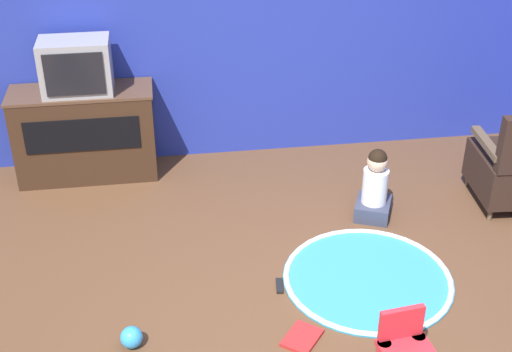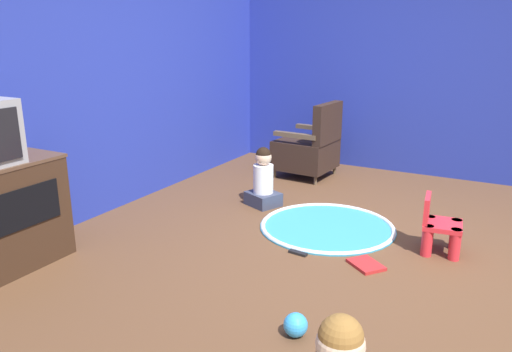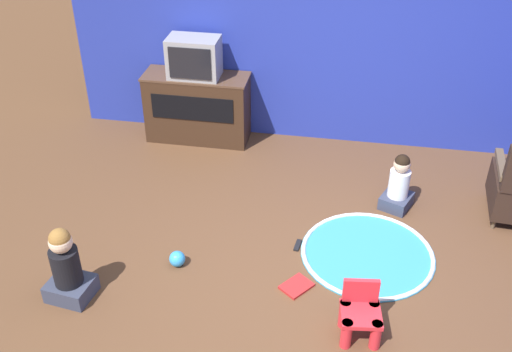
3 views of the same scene
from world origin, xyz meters
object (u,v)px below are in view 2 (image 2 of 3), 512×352
book (366,265)px  child_watching_center (263,180)px  remote_control (298,253)px  toy_ball (296,325)px  black_armchair (309,149)px  yellow_kid_chair (439,229)px

book → child_watching_center: bearing=5.3°
book → remote_control: size_ratio=2.01×
toy_ball → book: toy_ball is taller
child_watching_center → book: child_watching_center is taller
toy_ball → black_armchair: bearing=21.7°
yellow_kid_chair → remote_control: size_ratio=2.88×
book → remote_control: book is taller
toy_ball → book: (1.04, -0.09, -0.06)m
black_armchair → child_watching_center: bearing=4.3°
toy_ball → remote_control: toy_ball is taller
black_armchair → child_watching_center: 1.16m
yellow_kid_chair → book: bearing=134.3°
black_armchair → book: 2.38m
black_armchair → book: bearing=37.0°
yellow_kid_chair → remote_control: yellow_kid_chair is taller
yellow_kid_chair → child_watching_center: (0.31, 1.69, 0.07)m
child_watching_center → book: (-0.82, -1.28, -0.24)m
yellow_kid_chair → child_watching_center: 1.72m
yellow_kid_chair → remote_control: bearing=114.2°
child_watching_center → remote_control: child_watching_center is taller
black_armchair → remote_control: 2.19m
child_watching_center → toy_ball: bearing=145.8°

